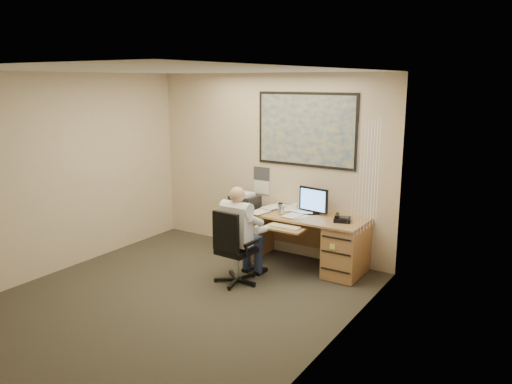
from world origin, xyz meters
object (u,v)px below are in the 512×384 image
Objects in this scene: filing_cabinet at (245,227)px; office_chair at (235,262)px; desk at (330,240)px; person at (238,235)px.

filing_cabinet is 1.21m from office_chair.
office_chair is at bearing -59.82° from filing_cabinet.
desk is 1.61× the size of office_chair.
filing_cabinet is 0.96× the size of office_chair.
person is (-0.00, 0.08, 0.35)m from office_chair.
desk is at bearing 54.03° from office_chair.
desk is 1.26× the size of person.
office_chair is 0.36m from person.
desk reaches higher than office_chair.
office_chair reaches higher than filing_cabinet.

